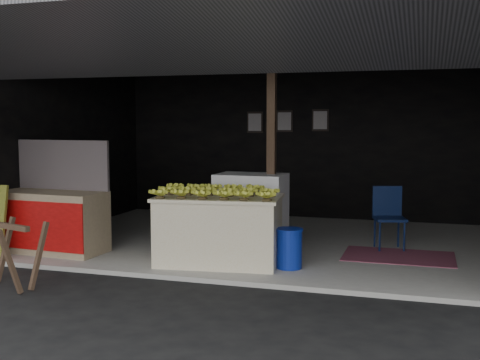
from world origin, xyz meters
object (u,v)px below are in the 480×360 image
(neighbor_stall, at_px, (52,219))
(sawhorse, at_px, (7,247))
(white_crate, at_px, (251,211))
(plastic_chair, at_px, (388,212))
(water_barrel, at_px, (289,249))
(banana_table, at_px, (219,230))

(neighbor_stall, height_order, sawhorse, neighbor_stall)
(white_crate, height_order, plastic_chair, white_crate)
(sawhorse, xyz_separation_m, water_barrel, (2.94, 1.69, -0.18))
(white_crate, xyz_separation_m, water_barrel, (0.80, -1.00, -0.31))
(plastic_chair, bearing_deg, white_crate, -177.73)
(banana_table, xyz_separation_m, sawhorse, (-2.00, -1.68, -0.02))
(white_crate, distance_m, water_barrel, 1.31)
(banana_table, bearing_deg, plastic_chair, 31.52)
(banana_table, relative_size, neighbor_stall, 1.08)
(white_crate, height_order, water_barrel, white_crate)
(white_crate, bearing_deg, water_barrel, -50.75)
(neighbor_stall, distance_m, plastic_chair, 4.89)
(plastic_chair, bearing_deg, banana_table, -157.58)
(sawhorse, bearing_deg, neighbor_stall, 124.79)
(white_crate, height_order, sawhorse, white_crate)
(banana_table, distance_m, water_barrel, 0.97)
(banana_table, distance_m, sawhorse, 2.61)
(banana_table, relative_size, sawhorse, 2.04)
(banana_table, xyz_separation_m, water_barrel, (0.94, 0.01, -0.21))
(plastic_chair, bearing_deg, water_barrel, -140.64)
(water_barrel, distance_m, plastic_chair, 2.01)
(neighbor_stall, xyz_separation_m, water_barrel, (3.47, 0.05, -0.24))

